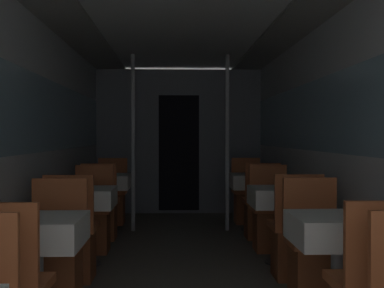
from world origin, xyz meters
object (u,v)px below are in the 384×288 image
object	(u,v)px
chair_left_far_2	(92,224)
chair_left_far_3	(112,203)
dining_table_left_3	(107,184)
support_pole_right_3	(227,143)
dining_table_left_1	(35,237)
chair_left_near_2	(72,246)
chair_right_far_1	(315,263)
dining_table_right_2	(281,200)
chair_right_far_2	(271,223)
dining_table_left_2	(83,201)
chair_left_far_1	(55,265)
support_pole_left_3	(133,143)
chair_right_far_3	(247,202)
chair_right_near_2	(295,244)
chair_right_near_3	(260,214)
chair_left_near_3	(101,215)
dining_table_right_1	(339,235)
dining_table_right_3	(253,184)

from	to	relation	value
chair_left_far_2	chair_left_far_3	xyz separation A→B (m)	(0.00, 1.79, 0.00)
dining_table_left_3	support_pole_right_3	bearing A→B (deg)	0.00
dining_table_left_1	chair_left_far_2	size ratio (longest dim) A/B	0.80
chair_left_near_2	chair_right_far_1	xyz separation A→B (m)	(1.90, -0.66, 0.00)
chair_left_far_2	dining_table_right_2	distance (m)	2.01
chair_right_far_2	support_pole_right_3	distance (m)	1.53
dining_table_left_1	dining_table_left_2	world-z (taller)	same
chair_right_far_2	chair_right_far_1	bearing A→B (deg)	90.00
chair_left_far_1	chair_left_far_3	distance (m)	3.58
support_pole_left_3	chair_right_far_3	world-z (taller)	support_pole_left_3
chair_left_far_3	chair_right_near_2	xyz separation A→B (m)	(1.90, -2.92, 0.00)
dining_table_right_2	chair_right_far_2	bearing A→B (deg)	90.00
chair_right_near_3	chair_left_far_2	bearing A→B (deg)	-160.82
chair_left_far_2	chair_left_near_3	distance (m)	0.66
chair_left_far_2	dining_table_right_1	world-z (taller)	chair_left_far_2
support_pole_left_3	dining_table_right_3	size ratio (longest dim) A/B	3.12
dining_table_left_1	chair_right_near_3	bearing A→B (deg)	57.75
chair_left_near_2	support_pole_left_3	bearing A→B (deg)	81.73
dining_table_left_2	chair_left_near_2	bearing A→B (deg)	-90.00
dining_table_right_3	chair_right_near_3	world-z (taller)	chair_right_near_3
dining_table_left_3	chair_left_near_3	world-z (taller)	chair_left_near_3
chair_left_far_2	dining_table_right_2	xyz separation A→B (m)	(1.90, -0.56, 0.31)
dining_table_left_1	chair_left_near_3	distance (m)	3.04
chair_right_near_3	chair_left_near_3	bearing A→B (deg)	180.00
chair_right_far_1	chair_left_far_2	bearing A→B (deg)	-43.25
chair_left_far_1	chair_left_far_2	bearing A→B (deg)	-90.00
chair_left_far_1	chair_right_far_1	xyz separation A→B (m)	(1.90, 0.00, 0.00)
dining_table_right_1	support_pole_right_3	distance (m)	3.64
chair_right_near_2	chair_right_near_3	distance (m)	1.79
dining_table_right_2	chair_right_near_2	world-z (taller)	chair_right_near_2
dining_table_left_1	dining_table_left_2	bearing A→B (deg)	90.00
chair_left_far_2	chair_right_near_2	xyz separation A→B (m)	(1.90, -1.13, 0.00)
chair_right_far_1	dining_table_right_1	bearing A→B (deg)	90.00
dining_table_left_2	chair_right_near_3	distance (m)	2.29
dining_table_left_1	chair_left_far_2	world-z (taller)	chair_left_far_2
dining_table_right_2	dining_table_right_3	world-z (taller)	same
chair_left_far_2	chair_left_near_2	bearing A→B (deg)	90.00
chair_left_near_2	chair_left_far_3	distance (m)	2.92
dining_table_left_2	chair_left_far_3	xyz separation A→B (m)	(-0.00, 2.36, -0.31)
chair_right_near_3	support_pole_right_3	world-z (taller)	support_pole_right_3
chair_left_near_2	dining_table_left_3	distance (m)	2.38
chair_left_far_2	chair_left_far_3	distance (m)	1.79
dining_table_right_3	chair_right_near_3	xyz separation A→B (m)	(0.00, -0.56, -0.31)
dining_table_left_3	dining_table_right_1	size ratio (longest dim) A/B	1.00
chair_left_far_1	support_pole_right_3	bearing A→B (deg)	-117.36
dining_table_left_3	dining_table_right_2	xyz separation A→B (m)	(1.90, -1.79, 0.00)
dining_table_left_1	dining_table_left_3	bearing A→B (deg)	90.00
dining_table_left_2	dining_table_right_3	xyz separation A→B (m)	(1.90, 1.79, 0.00)
dining_table_right_3	support_pole_right_3	xyz separation A→B (m)	(-0.34, 0.00, 0.53)
support_pole_left_3	chair_right_far_1	distance (m)	3.50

